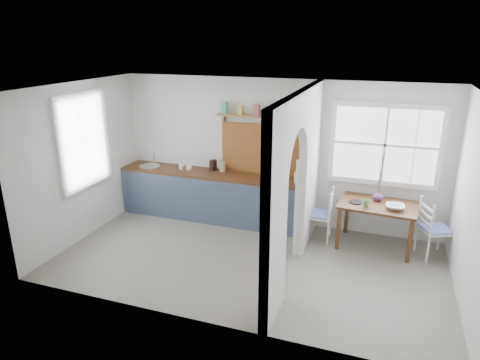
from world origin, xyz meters
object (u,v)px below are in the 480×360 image
(chair_right, at_px, (436,228))
(kettle, at_px, (298,177))
(vase, at_px, (378,196))
(chair_left, at_px, (319,214))
(dining_table, at_px, (376,225))

(chair_right, bearing_deg, kettle, 61.50)
(chair_right, relative_size, vase, 5.66)
(kettle, distance_m, vase, 1.33)
(vase, bearing_deg, chair_left, -169.56)
(chair_right, xyz_separation_m, vase, (-0.89, 0.18, 0.36))
(chair_left, relative_size, chair_right, 0.96)
(kettle, bearing_deg, chair_left, -3.22)
(dining_table, relative_size, kettle, 5.23)
(dining_table, relative_size, chair_right, 1.27)
(dining_table, xyz_separation_m, chair_right, (0.88, -0.04, 0.10))
(chair_left, height_order, chair_right, chair_right)
(dining_table, xyz_separation_m, kettle, (-1.33, 0.13, 0.64))
(chair_right, distance_m, vase, 0.98)
(chair_left, bearing_deg, kettle, -111.61)
(dining_table, relative_size, chair_left, 1.32)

